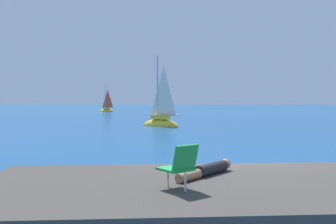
{
  "coord_description": "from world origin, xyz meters",
  "views": [
    {
      "loc": [
        -1.47,
        -10.46,
        2.32
      ],
      "look_at": [
        -1.8,
        14.74,
        1.21
      ],
      "focal_mm": 42.69,
      "sensor_mm": 36.0,
      "label": 1
    }
  ],
  "objects_px": {
    "sailboat_near": "(161,122)",
    "person_sunbather": "(208,170)",
    "sailboat_far": "(107,110)",
    "beach_chair": "(180,165)"
  },
  "relations": [
    {
      "from": "sailboat_far",
      "to": "beach_chair",
      "type": "height_order",
      "value": "sailboat_far"
    },
    {
      "from": "sailboat_far",
      "to": "person_sunbather",
      "type": "relative_size",
      "value": 2.63
    },
    {
      "from": "person_sunbather",
      "to": "sailboat_far",
      "type": "bearing_deg",
      "value": -129.61
    },
    {
      "from": "person_sunbather",
      "to": "beach_chair",
      "type": "bearing_deg",
      "value": 13.68
    },
    {
      "from": "person_sunbather",
      "to": "sailboat_near",
      "type": "bearing_deg",
      "value": -137.28
    },
    {
      "from": "sailboat_near",
      "to": "beach_chair",
      "type": "xyz_separation_m",
      "value": [
        1.02,
        -22.48,
        0.83
      ]
    },
    {
      "from": "sailboat_near",
      "to": "sailboat_far",
      "type": "xyz_separation_m",
      "value": [
        -8.06,
        24.28,
        -0.1
      ]
    },
    {
      "from": "sailboat_near",
      "to": "person_sunbather",
      "type": "distance_m",
      "value": 21.27
    },
    {
      "from": "sailboat_near",
      "to": "sailboat_far",
      "type": "distance_m",
      "value": 25.58
    },
    {
      "from": "sailboat_far",
      "to": "beach_chair",
      "type": "distance_m",
      "value": 47.64
    }
  ]
}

